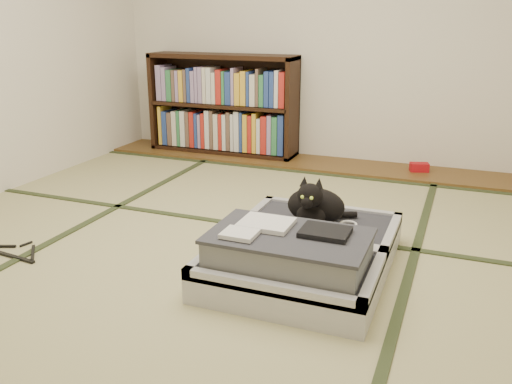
% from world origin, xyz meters
% --- Properties ---
extents(floor, '(4.50, 4.50, 0.00)m').
position_xyz_m(floor, '(0.00, 0.00, 0.00)').
color(floor, tan).
rests_on(floor, ground).
extents(wood_strip, '(4.00, 0.50, 0.02)m').
position_xyz_m(wood_strip, '(0.00, 2.00, 0.01)').
color(wood_strip, brown).
rests_on(wood_strip, ground).
extents(red_item, '(0.17, 0.13, 0.07)m').
position_xyz_m(red_item, '(0.86, 2.03, 0.06)').
color(red_item, '#A80D14').
rests_on(red_item, wood_strip).
extents(tatami_borders, '(4.00, 4.50, 0.01)m').
position_xyz_m(tatami_borders, '(0.00, 0.49, 0.00)').
color(tatami_borders, '#2D381E').
rests_on(tatami_borders, ground).
extents(bookcase, '(1.41, 0.32, 0.92)m').
position_xyz_m(bookcase, '(-0.96, 2.07, 0.45)').
color(bookcase, black).
rests_on(bookcase, wood_strip).
extents(suitcase, '(0.84, 1.11, 0.33)m').
position_xyz_m(suitcase, '(0.48, -0.10, 0.12)').
color(suitcase, '#B7B6BC').
rests_on(suitcase, floor).
extents(cat, '(0.37, 0.37, 0.30)m').
position_xyz_m(cat, '(0.46, 0.18, 0.27)').
color(cat, black).
rests_on(cat, suitcase).
extents(cable_coil, '(0.12, 0.12, 0.03)m').
position_xyz_m(cable_coil, '(0.64, 0.21, 0.17)').
color(cable_coil, white).
rests_on(cable_coil, suitcase).
extents(hanger, '(0.46, 0.23, 0.01)m').
position_xyz_m(hanger, '(-1.10, -0.47, 0.01)').
color(hanger, black).
rests_on(hanger, floor).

